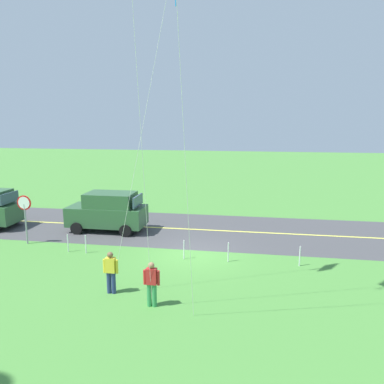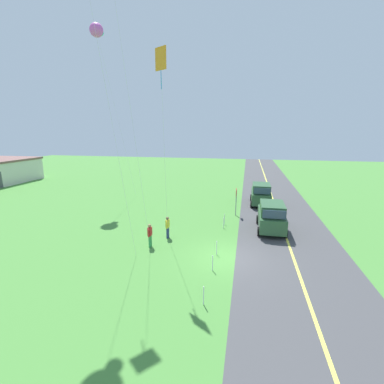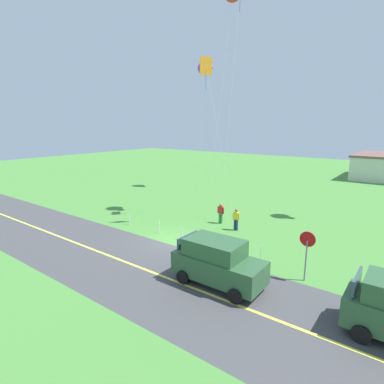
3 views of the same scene
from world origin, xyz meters
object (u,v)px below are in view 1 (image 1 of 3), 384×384
(stop_sign, at_px, (25,210))
(car_suv_foreground, at_px, (108,211))
(person_adult_near, at_px, (152,283))
(person_adult_companion, at_px, (111,271))

(stop_sign, bearing_deg, car_suv_foreground, -138.76)
(car_suv_foreground, relative_size, stop_sign, 1.72)
(person_adult_near, bearing_deg, person_adult_companion, 92.31)
(car_suv_foreground, bearing_deg, stop_sign, 41.24)
(person_adult_near, height_order, person_adult_companion, same)
(stop_sign, distance_m, person_adult_companion, 7.94)
(car_suv_foreground, bearing_deg, person_adult_companion, 112.51)
(person_adult_companion, bearing_deg, stop_sign, -160.09)
(stop_sign, xyz_separation_m, person_adult_near, (-8.14, 5.32, -0.94))
(stop_sign, height_order, person_adult_near, stop_sign)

